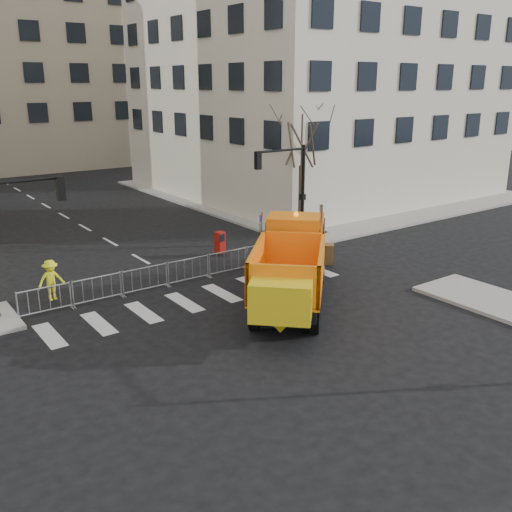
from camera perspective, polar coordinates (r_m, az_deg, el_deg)
ground at (r=19.73m, az=3.53°, el=-8.74°), size 120.00×120.00×0.00m
sidewalk_back at (r=26.32m, az=-8.25°, el=-1.98°), size 64.00×5.00×0.15m
traffic_light_right at (r=31.08m, az=4.69°, el=6.08°), size 0.18×0.18×5.40m
crowd_barriers at (r=25.08m, az=-8.85°, el=-1.82°), size 12.60×0.60×1.10m
street_tree at (r=32.10m, az=4.53°, el=8.34°), size 3.00×3.00×7.50m
plow_truck at (r=22.29m, az=3.51°, el=-0.91°), size 8.81×8.97×3.86m
cop_a at (r=28.65m, az=5.58°, el=1.66°), size 0.85×0.68×2.03m
cop_b at (r=27.45m, az=2.37°, el=0.71°), size 0.86×0.69×1.73m
cop_c at (r=27.85m, az=6.33°, el=0.84°), size 0.81×1.08×1.71m
worker at (r=24.20m, az=-19.80°, el=-2.28°), size 1.11×0.67×1.67m
newspaper_box at (r=29.25m, az=-3.62°, el=1.38°), size 0.53×0.49×1.10m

